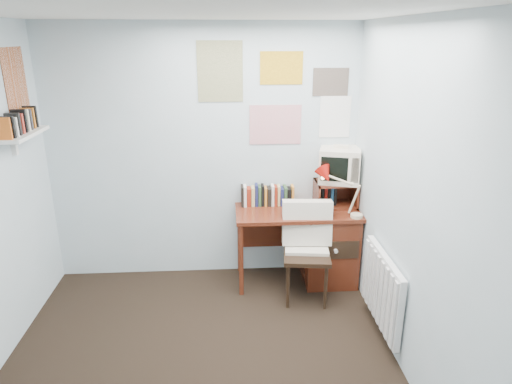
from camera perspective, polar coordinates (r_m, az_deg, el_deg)
back_wall at (r=4.50m, az=-6.56°, el=4.50°), size 3.00×0.02×2.50m
right_wall at (r=3.10m, az=20.75°, el=-3.40°), size 0.02×3.50×2.50m
ceiling at (r=2.62m, az=-9.44°, el=21.67°), size 3.00×3.50×0.02m
desk at (r=4.63m, az=8.43°, el=-6.32°), size 1.20×0.55×0.76m
desk_chair at (r=4.26m, az=6.37°, el=-7.92°), size 0.51×0.49×0.90m
desk_lamp at (r=4.29m, az=12.64°, el=-0.53°), size 0.29×0.25×0.41m
tv_riser at (r=4.57m, az=9.89°, el=-0.21°), size 0.40×0.30×0.25m
crt_tv at (r=4.51m, az=10.45°, el=3.56°), size 0.47×0.44×0.36m
book_row at (r=4.54m, az=1.92°, el=-0.27°), size 0.60×0.14×0.22m
radiator at (r=3.90m, az=15.51°, el=-11.69°), size 0.09×0.80×0.60m
wall_shelf at (r=4.12m, az=-27.17°, el=6.45°), size 0.20×0.62×0.24m
posters_back at (r=4.40m, az=2.49°, el=12.23°), size 1.20×0.01×0.90m
posters_left at (r=4.10m, az=-29.20°, el=11.52°), size 0.01×0.70×0.60m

